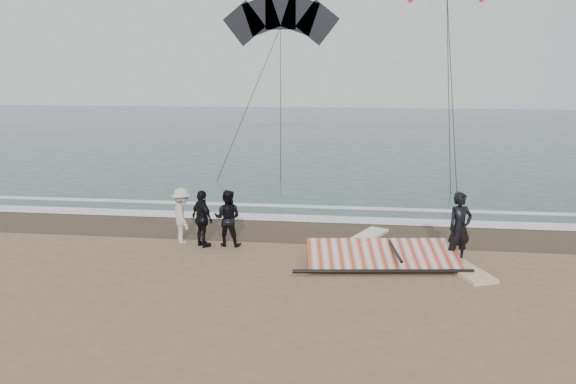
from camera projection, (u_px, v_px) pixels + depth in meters
The scene contains 11 objects.
ground at pixel (332, 285), 13.57m from camera, with size 120.00×120.00×0.00m, color #8C704C.
sea at pixel (352, 132), 45.52m from camera, with size 120.00×54.00×0.02m, color #233838.
wet_sand at pixel (339, 232), 17.92m from camera, with size 120.00×2.80×0.01m, color #4C3D2B.
foam_near at pixel (340, 220), 19.27m from camera, with size 120.00×0.90×0.01m, color white.
foam_far at pixel (342, 207), 20.92m from camera, with size 120.00×0.45×0.01m, color white.
man_main at pixel (460, 228), 14.92m from camera, with size 0.71×0.46×1.94m, color black.
board_white at pixel (460, 266), 14.70m from camera, with size 0.69×2.47×0.10m, color silver.
board_cream at pixel (365, 238), 17.13m from camera, with size 0.61×2.30×0.10m, color white.
trio_cluster at pixel (202, 217), 16.49m from camera, with size 2.34×1.41×1.68m.
sail_rig at pixel (380, 256), 15.05m from camera, with size 4.57×2.22×0.51m.
kite_dark at pixel (281, 23), 34.14m from camera, with size 8.12×5.46×13.15m.
Camera 1 is at (0.53, -12.78, 5.16)m, focal length 35.00 mm.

